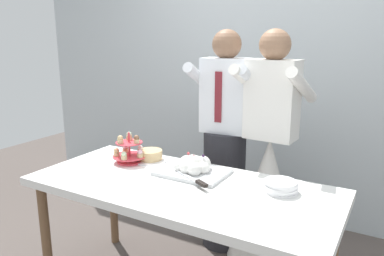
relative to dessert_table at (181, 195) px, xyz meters
name	(u,v)px	position (x,y,z in m)	size (l,w,h in m)	color
rear_wall	(269,55)	(0.00, 1.48, 0.75)	(5.20, 0.10, 2.90)	silver
dessert_table	(181,195)	(0.00, 0.00, 0.00)	(1.80, 0.80, 0.78)	white
cupcake_stand	(129,151)	(-0.50, 0.15, 0.15)	(0.23, 0.23, 0.21)	#D83F4C
main_cake_tray	(193,167)	(-0.02, 0.18, 0.12)	(0.42, 0.37, 0.13)	silver
plate_stack	(281,186)	(0.54, 0.17, 0.11)	(0.19, 0.19, 0.07)	white
round_cake	(150,156)	(-0.40, 0.25, 0.11)	(0.24, 0.24, 0.08)	white
person_groom	(224,154)	(-0.06, 0.73, 0.05)	(0.50, 0.52, 1.66)	#232328
person_bride	(268,184)	(0.30, 0.71, -0.12)	(0.56, 0.56, 1.66)	white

